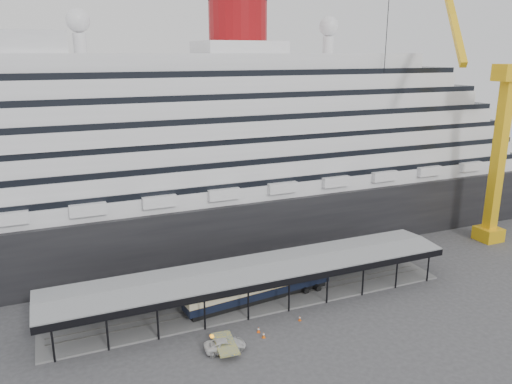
{
  "coord_description": "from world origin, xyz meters",
  "views": [
    {
      "loc": [
        -24.29,
        -52.0,
        32.89
      ],
      "look_at": [
        1.18,
        8.0,
        14.73
      ],
      "focal_mm": 35.0,
      "sensor_mm": 36.0,
      "label": 1
    }
  ],
  "objects": [
    {
      "name": "ground",
      "position": [
        0.0,
        0.0,
        0.0
      ],
      "size": [
        200.0,
        200.0,
        0.0
      ],
      "primitive_type": "plane",
      "color": "#38383B",
      "rests_on": "ground"
    },
    {
      "name": "crane_yellow",
      "position": [
        47.06,
        10.54,
        19.96
      ],
      "size": [
        23.83,
        18.78,
        47.6
      ],
      "color": "yellow",
      "rests_on": "ground"
    },
    {
      "name": "traffic_cone_left",
      "position": [
        -2.88,
        -2.35,
        0.36
      ],
      "size": [
        0.49,
        0.49,
        0.73
      ],
      "rotation": [
        0.0,
        0.0,
        -0.4
      ],
      "color": "#F3540D",
      "rests_on": "ground"
    },
    {
      "name": "platform_canopy",
      "position": [
        0.0,
        5.0,
        2.36
      ],
      "size": [
        56.0,
        9.18,
        5.3
      ],
      "color": "slate",
      "rests_on": "ground"
    },
    {
      "name": "traffic_cone_mid",
      "position": [
        -2.78,
        -3.68,
        0.37
      ],
      "size": [
        0.41,
        0.41,
        0.75
      ],
      "rotation": [
        0.0,
        0.0,
        0.07
      ],
      "color": "orange",
      "rests_on": "ground"
    },
    {
      "name": "pullman_carriage",
      "position": [
        0.45,
        5.0,
        2.6
      ],
      "size": [
        21.9,
        5.29,
        21.33
      ],
      "rotation": [
        0.0,
        0.0,
        0.12
      ],
      "color": "black",
      "rests_on": "ground"
    },
    {
      "name": "traffic_cone_right",
      "position": [
        3.07,
        -1.85,
        0.35
      ],
      "size": [
        0.38,
        0.38,
        0.7
      ],
      "rotation": [
        0.0,
        0.0,
        0.06
      ],
      "color": "#D34E0B",
      "rests_on": "ground"
    },
    {
      "name": "port_truck",
      "position": [
        -7.9,
        -4.32,
        0.66
      ],
      "size": [
        4.98,
        2.66,
        1.33
      ],
      "primitive_type": "imported",
      "rotation": [
        0.0,
        0.0,
        1.47
      ],
      "color": "silver",
      "rests_on": "ground"
    },
    {
      "name": "cruise_ship",
      "position": [
        0.05,
        32.0,
        18.35
      ],
      "size": [
        130.0,
        30.0,
        43.9
      ],
      "color": "black",
      "rests_on": "ground"
    }
  ]
}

